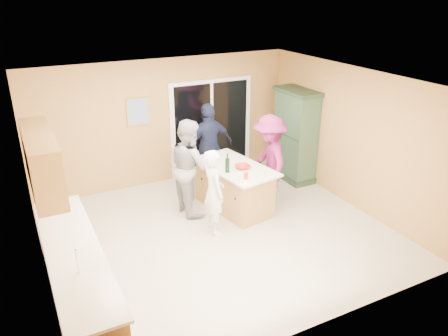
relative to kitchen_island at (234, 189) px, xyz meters
name	(u,v)px	position (x,y,z in m)	size (l,w,h in m)	color
floor	(219,233)	(-0.67, -0.70, -0.41)	(5.50, 5.50, 0.00)	beige
ceiling	(218,82)	(-0.67, -0.70, 2.19)	(5.50, 5.00, 0.10)	white
wall_back	(165,122)	(-0.67, 1.80, 0.89)	(5.50, 0.10, 2.60)	#E6B45E
wall_front	(317,238)	(-0.67, -3.20, 0.89)	(5.50, 0.10, 2.60)	#E6B45E
wall_left	(33,199)	(-3.42, -0.70, 0.89)	(0.10, 5.00, 2.60)	#E6B45E
wall_right	(351,138)	(2.08, -0.70, 0.89)	(0.10, 5.00, 2.60)	#E6B45E
left_cabinet_run	(79,289)	(-3.12, -1.75, 0.06)	(0.65, 3.05, 1.24)	#B58246
upper_cabinets	(42,162)	(-3.25, -0.90, 1.47)	(0.35, 1.60, 0.75)	#B58246
sliding_door	(212,127)	(0.38, 1.76, 0.64)	(1.90, 0.07, 2.10)	white
framed_picture	(138,112)	(-1.22, 1.78, 1.19)	(0.46, 0.04, 0.56)	#A38251
kitchen_island	(234,189)	(0.00, 0.00, 0.00)	(1.16, 1.77, 0.87)	#B58246
green_hutch	(295,136)	(1.82, 0.67, 0.55)	(0.56, 1.07, 1.96)	#213622
woman_white	(214,192)	(-0.71, -0.58, 0.34)	(0.54, 0.36, 1.49)	silver
woman_grey	(190,167)	(-0.77, 0.29, 0.48)	(0.86, 0.67, 1.77)	#9E9EA0
woman_navy	(209,146)	(0.01, 1.09, 0.48)	(1.04, 0.43, 1.78)	#181E36
woman_magenta	(269,160)	(0.70, -0.08, 0.47)	(1.13, 0.65, 1.75)	#801B4C
serving_bowl	(243,167)	(0.07, -0.17, 0.49)	(0.27, 0.27, 0.07)	red
tulip_vase	(54,191)	(-3.12, -0.18, 0.72)	(0.20, 0.13, 0.37)	red
tumbler_near	(213,157)	(-0.20, 0.48, 0.51)	(0.07, 0.07, 0.10)	red
tumbler_far	(246,176)	(-0.10, -0.60, 0.52)	(0.08, 0.08, 0.11)	red
wine_bottle	(227,165)	(-0.25, -0.20, 0.59)	(0.08, 0.08, 0.35)	black
white_plate	(257,176)	(0.12, -0.61, 0.47)	(0.21, 0.21, 0.01)	silver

